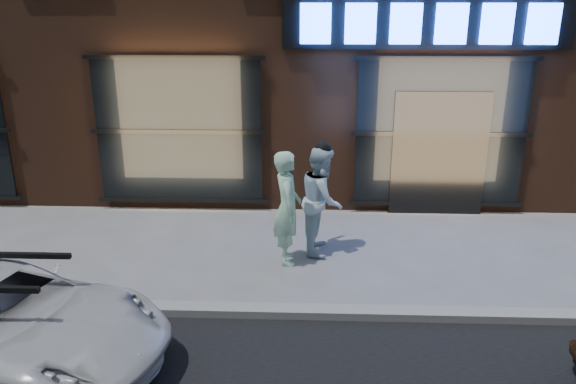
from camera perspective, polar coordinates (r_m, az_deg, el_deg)
name	(u,v)px	position (r m, az deg, el deg)	size (l,w,h in m)	color
ground	(495,320)	(8.09, 20.27, -12.07)	(90.00, 90.00, 0.00)	slate
curb	(495,316)	(8.06, 20.31, -11.70)	(60.00, 0.25, 0.12)	gray
man_bowtie	(287,208)	(8.80, -0.07, -1.61)	(0.67, 0.44, 1.83)	#C2FFD0
man_cap	(322,200)	(9.23, 3.47, -0.78)	(0.87, 0.68, 1.79)	white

